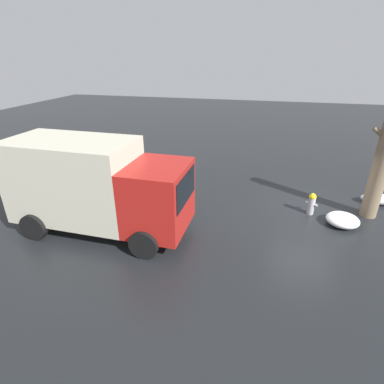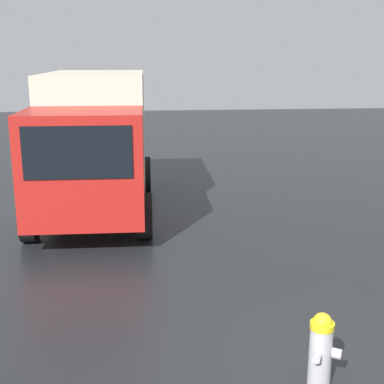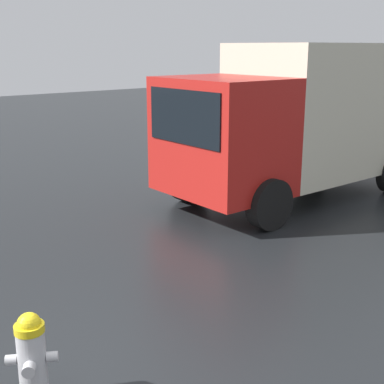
# 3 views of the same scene
# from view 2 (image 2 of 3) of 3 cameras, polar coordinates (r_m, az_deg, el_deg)

# --- Properties ---
(ground_plane) EXTENTS (60.00, 60.00, 0.00)m
(ground_plane) POSITION_cam_2_polar(r_m,az_deg,el_deg) (6.41, 13.32, -19.31)
(ground_plane) COLOR black
(fire_hydrant) EXTENTS (0.43, 0.38, 0.85)m
(fire_hydrant) POSITION_cam_2_polar(r_m,az_deg,el_deg) (6.18, 13.60, -15.92)
(fire_hydrant) COLOR #B7B7BC
(fire_hydrant) RESTS_ON ground_plane
(delivery_truck) EXTENTS (5.92, 2.59, 3.12)m
(delivery_truck) POSITION_cam_2_polar(r_m,az_deg,el_deg) (12.35, -10.32, 5.61)
(delivery_truck) COLOR red
(delivery_truck) RESTS_ON ground_plane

